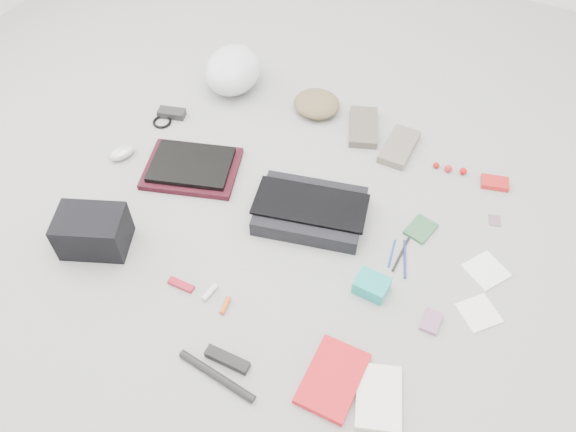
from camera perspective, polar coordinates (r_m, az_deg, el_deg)
The scene contains 33 objects.
ground_plane at distance 2.05m, azimuth 0.00°, elevation -0.89°, with size 4.00×4.00×0.00m, color gray.
messenger_bag at distance 2.06m, azimuth 2.27°, elevation 0.52°, with size 0.38×0.27×0.06m, color black.
bag_flap at distance 2.03m, azimuth 2.31°, elevation 1.21°, with size 0.41×0.19×0.01m, color black.
laptop_sleeve at distance 2.26m, azimuth -9.72°, elevation 4.77°, with size 0.36×0.27×0.02m, color #390D17.
laptop at distance 2.24m, azimuth -9.80°, elevation 5.18°, with size 0.31×0.22×0.02m, color black.
bike_helmet at distance 2.59m, azimuth -5.60°, elevation 14.57°, with size 0.24×0.30×0.18m, color white.
beanie at distance 2.49m, azimuth 2.95°, elevation 11.32°, with size 0.20×0.19×0.07m, color brown.
mitten_left at distance 2.42m, azimuth 7.66°, elevation 8.96°, with size 0.11×0.23×0.03m, color #645B52.
mitten_right at distance 2.35m, azimuth 11.23°, elevation 6.90°, with size 0.11×0.22×0.03m, color gray.
power_brick at distance 2.52m, azimuth -11.73°, elevation 10.19°, with size 0.12×0.05×0.03m, color black.
cable_coil at distance 2.50m, azimuth -12.68°, elevation 9.31°, with size 0.08×0.08×0.01m, color black.
mouse at distance 2.38m, azimuth -16.52°, elevation 6.19°, with size 0.07×0.11×0.04m, color #BDBDBD.
camera_bag at distance 2.06m, azimuth -19.21°, elevation -1.48°, with size 0.23×0.16×0.15m, color black.
multitool at distance 1.93m, azimuth -10.82°, elevation -6.88°, with size 0.09×0.03×0.01m, color maroon.
toiletry_tube_white at distance 1.89m, azimuth -7.97°, elevation -7.69°, with size 0.02×0.02×0.07m, color silver.
toiletry_tube_orange at distance 1.86m, azimuth -6.39°, elevation -9.01°, with size 0.02×0.02×0.06m, color #DA571D.
u_lock at distance 1.77m, azimuth -6.19°, elevation -14.29°, with size 0.14×0.04×0.03m, color black.
bike_pump at distance 1.75m, azimuth -7.26°, elevation -15.81°, with size 0.03×0.03×0.27m, color black.
book_red at distance 1.74m, azimuth 4.58°, elevation -16.12°, with size 0.16×0.23×0.02m, color red.
book_white at distance 1.74m, azimuth 9.18°, elevation -17.71°, with size 0.13×0.20×0.02m, color white.
notepad at distance 2.09m, azimuth 13.32°, elevation -1.30°, with size 0.08×0.11×0.01m, color #2E5F3B.
pen_blue at distance 2.01m, azimuth 10.51°, elevation -3.74°, with size 0.01×0.01×0.12m, color #1B409E.
pen_black at distance 2.01m, azimuth 11.39°, elevation -3.83°, with size 0.01×0.01×0.16m, color black.
pen_navy at distance 2.00m, azimuth 11.78°, elevation -4.29°, with size 0.01×0.01×0.16m, color navy.
accordion_wallet at distance 1.89m, azimuth 8.50°, elevation -7.01°, with size 0.11×0.09×0.05m, color #19AAA1.
card_deck at distance 1.88m, azimuth 14.34°, elevation -10.35°, with size 0.06×0.08×0.02m, color #A16C92.
napkin_top at distance 2.05m, azimuth 19.48°, elevation -5.25°, with size 0.12×0.12×0.01m, color white.
napkin_bottom at distance 1.95m, azimuth 18.81°, elevation -9.31°, with size 0.11×0.11×0.01m, color white.
lollipop_a at distance 2.32m, azimuth 14.82°, elevation 5.01°, with size 0.02×0.02×0.02m, color #9E150F.
lollipop_b at distance 2.31m, azimuth 15.96°, elevation 4.65°, with size 0.03×0.03×0.03m, color red.
lollipop_c at distance 2.32m, azimuth 17.38°, elevation 4.37°, with size 0.03×0.03×0.03m, color red.
altoids_tin at distance 2.32m, azimuth 20.26°, elevation 3.19°, with size 0.10×0.07×0.02m, color red.
stamp_sheet at distance 2.20m, azimuth 20.26°, elevation -0.43°, with size 0.04×0.05×0.00m, color slate.
Camera 1 is at (0.61, -1.13, 1.61)m, focal length 35.00 mm.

